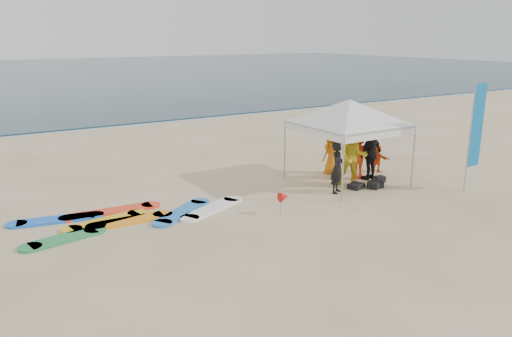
{
  "coord_description": "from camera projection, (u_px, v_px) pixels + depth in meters",
  "views": [
    {
      "loc": [
        -7.55,
        -8.88,
        4.82
      ],
      "look_at": [
        -0.48,
        2.6,
        1.2
      ],
      "focal_mm": 35.0,
      "sensor_mm": 36.0,
      "label": 1
    }
  ],
  "objects": [
    {
      "name": "ground",
      "position": [
        327.0,
        236.0,
        12.37
      ],
      "size": [
        120.0,
        120.0,
        0.0
      ],
      "primitive_type": "plane",
      "color": "beige",
      "rests_on": "ground"
    },
    {
      "name": "ocean",
      "position": [
        17.0,
        75.0,
        61.7
      ],
      "size": [
        160.0,
        84.0,
        0.08
      ],
      "primitive_type": "cube",
      "color": "#0C2633",
      "rests_on": "ground"
    },
    {
      "name": "shoreline_foam",
      "position": [
        115.0,
        126.0,
        27.34
      ],
      "size": [
        160.0,
        1.2,
        0.01
      ],
      "primitive_type": "cube",
      "color": "silver",
      "rests_on": "ground"
    },
    {
      "name": "person_black_a",
      "position": [
        337.0,
        168.0,
        15.54
      ],
      "size": [
        0.71,
        0.66,
        1.63
      ],
      "primitive_type": "imported",
      "rotation": [
        0.0,
        0.0,
        0.6
      ],
      "color": "black",
      "rests_on": "ground"
    },
    {
      "name": "person_yellow",
      "position": [
        353.0,
        157.0,
        16.23
      ],
      "size": [
        1.21,
        1.15,
        1.96
      ],
      "primitive_type": "imported",
      "rotation": [
        0.0,
        0.0,
        -0.59
      ],
      "color": "yellow",
      "rests_on": "ground"
    },
    {
      "name": "person_orange_a",
      "position": [
        358.0,
        155.0,
        17.11
      ],
      "size": [
        1.15,
        0.76,
        1.66
      ],
      "primitive_type": "imported",
      "rotation": [
        0.0,
        0.0,
        3.0
      ],
      "color": "#F14015",
      "rests_on": "ground"
    },
    {
      "name": "person_black_b",
      "position": [
        371.0,
        153.0,
        16.99
      ],
      "size": [
        1.13,
        0.64,
        1.82
      ],
      "primitive_type": "imported",
      "rotation": [
        0.0,
        0.0,
        3.33
      ],
      "color": "black",
      "rests_on": "ground"
    },
    {
      "name": "person_orange_b",
      "position": [
        332.0,
        152.0,
        17.74
      ],
      "size": [
        0.85,
        0.64,
        1.57
      ],
      "primitive_type": "imported",
      "rotation": [
        0.0,
        0.0,
        3.35
      ],
      "color": "orange",
      "rests_on": "ground"
    },
    {
      "name": "person_seated",
      "position": [
        377.0,
        158.0,
        18.07
      ],
      "size": [
        0.39,
        0.94,
        0.98
      ],
      "primitive_type": "imported",
      "rotation": [
        0.0,
        0.0,
        1.68
      ],
      "color": "#D74C13",
      "rests_on": "ground"
    },
    {
      "name": "canopy_tent",
      "position": [
        350.0,
        100.0,
        16.16
      ],
      "size": [
        4.23,
        4.23,
        3.19
      ],
      "color": "#A5A5A8",
      "rests_on": "ground"
    },
    {
      "name": "feather_flag",
      "position": [
        476.0,
        127.0,
        15.47
      ],
      "size": [
        0.59,
        0.04,
        3.5
      ],
      "color": "#A5A5A8",
      "rests_on": "ground"
    },
    {
      "name": "marker_pennant",
      "position": [
        284.0,
        197.0,
        13.76
      ],
      "size": [
        0.28,
        0.28,
        0.64
      ],
      "color": "#A5A5A8",
      "rests_on": "ground"
    },
    {
      "name": "gear_pile",
      "position": [
        371.0,
        184.0,
        16.32
      ],
      "size": [
        1.66,
        0.81,
        0.22
      ],
      "color": "black",
      "rests_on": "ground"
    },
    {
      "name": "surfboard_spread",
      "position": [
        126.0,
        218.0,
        13.48
      ],
      "size": [
        5.97,
        2.48,
        0.07
      ],
      "color": "blue",
      "rests_on": "ground"
    }
  ]
}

